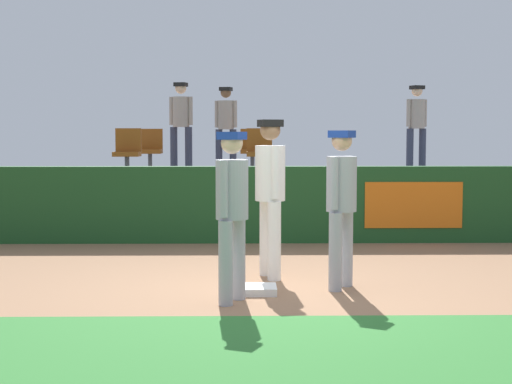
{
  "coord_description": "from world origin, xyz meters",
  "views": [
    {
      "loc": [
        -0.3,
        -8.04,
        1.7
      ],
      "look_at": [
        -0.15,
        1.07,
        1.0
      ],
      "focal_mm": 54.57,
      "sensor_mm": 36.0,
      "label": 1
    }
  ],
  "objects_px": {
    "spectator_hooded": "(226,122)",
    "spectator_capped": "(417,121)",
    "player_coach_visitor": "(341,197)",
    "spectator_casual": "(181,119)",
    "player_fielder_home": "(270,187)",
    "seat_front_center": "(259,150)",
    "seat_front_left": "(128,150)",
    "seat_back_center": "(252,148)",
    "first_base": "(258,290)",
    "player_runner_visitor": "(232,204)",
    "seat_back_left": "(150,148)"
  },
  "relations": [
    {
      "from": "first_base",
      "to": "spectator_casual",
      "type": "distance_m",
      "value": 8.35
    },
    {
      "from": "player_fielder_home",
      "to": "spectator_capped",
      "type": "height_order",
      "value": "spectator_capped"
    },
    {
      "from": "spectator_hooded",
      "to": "spectator_capped",
      "type": "bearing_deg",
      "value": -165.41
    },
    {
      "from": "player_fielder_home",
      "to": "player_coach_visitor",
      "type": "xyz_separation_m",
      "value": [
        0.75,
        -0.65,
        -0.07
      ]
    },
    {
      "from": "player_coach_visitor",
      "to": "seat_front_left",
      "type": "bearing_deg",
      "value": -118.84
    },
    {
      "from": "spectator_capped",
      "to": "spectator_casual",
      "type": "xyz_separation_m",
      "value": [
        -4.84,
        0.18,
        0.04
      ]
    },
    {
      "from": "spectator_hooded",
      "to": "spectator_capped",
      "type": "xyz_separation_m",
      "value": [
        3.91,
        -0.06,
        0.02
      ]
    },
    {
      "from": "seat_front_left",
      "to": "spectator_casual",
      "type": "bearing_deg",
      "value": 75.57
    },
    {
      "from": "seat_front_left",
      "to": "spectator_hooded",
      "type": "distance_m",
      "value": 3.13
    },
    {
      "from": "player_fielder_home",
      "to": "seat_back_left",
      "type": "xyz_separation_m",
      "value": [
        -2.12,
        6.16,
        0.34
      ]
    },
    {
      "from": "spectator_hooded",
      "to": "seat_front_left",
      "type": "bearing_deg",
      "value": 73.55
    },
    {
      "from": "seat_back_center",
      "to": "seat_back_left",
      "type": "bearing_deg",
      "value": -179.99
    },
    {
      "from": "player_fielder_home",
      "to": "player_coach_visitor",
      "type": "distance_m",
      "value": 0.99
    },
    {
      "from": "player_fielder_home",
      "to": "seat_back_left",
      "type": "relative_size",
      "value": 2.2
    },
    {
      "from": "seat_front_center",
      "to": "player_runner_visitor",
      "type": "bearing_deg",
      "value": -93.95
    },
    {
      "from": "first_base",
      "to": "seat_front_left",
      "type": "xyz_separation_m",
      "value": [
        -2.14,
        5.26,
        1.36
      ]
    },
    {
      "from": "player_runner_visitor",
      "to": "seat_back_left",
      "type": "xyz_separation_m",
      "value": [
        -1.7,
        7.49,
        0.41
      ]
    },
    {
      "from": "player_coach_visitor",
      "to": "seat_front_center",
      "type": "distance_m",
      "value": 5.09
    },
    {
      "from": "spectator_capped",
      "to": "spectator_casual",
      "type": "height_order",
      "value": "spectator_casual"
    },
    {
      "from": "seat_back_center",
      "to": "spectator_capped",
      "type": "relative_size",
      "value": 0.49
    },
    {
      "from": "seat_front_center",
      "to": "spectator_casual",
      "type": "bearing_deg",
      "value": 119.74
    },
    {
      "from": "player_fielder_home",
      "to": "spectator_hooded",
      "type": "height_order",
      "value": "spectator_hooded"
    },
    {
      "from": "player_fielder_home",
      "to": "seat_front_center",
      "type": "xyz_separation_m",
      "value": [
        -0.03,
        4.36,
        0.34
      ]
    },
    {
      "from": "player_fielder_home",
      "to": "seat_back_center",
      "type": "bearing_deg",
      "value": 166.27
    },
    {
      "from": "player_coach_visitor",
      "to": "seat_front_center",
      "type": "xyz_separation_m",
      "value": [
        -0.78,
        5.01,
        0.41
      ]
    },
    {
      "from": "player_runner_visitor",
      "to": "spectator_hooded",
      "type": "height_order",
      "value": "spectator_hooded"
    },
    {
      "from": "player_fielder_home",
      "to": "player_runner_visitor",
      "type": "height_order",
      "value": "player_fielder_home"
    },
    {
      "from": "spectator_capped",
      "to": "first_base",
      "type": "bearing_deg",
      "value": 43.98
    },
    {
      "from": "player_fielder_home",
      "to": "spectator_hooded",
      "type": "bearing_deg",
      "value": 170.48
    },
    {
      "from": "player_fielder_home",
      "to": "seat_front_center",
      "type": "relative_size",
      "value": 2.2
    },
    {
      "from": "seat_front_left",
      "to": "spectator_casual",
      "type": "distance_m",
      "value": 2.88
    },
    {
      "from": "first_base",
      "to": "player_coach_visitor",
      "type": "distance_m",
      "value": 1.35
    },
    {
      "from": "player_coach_visitor",
      "to": "spectator_casual",
      "type": "bearing_deg",
      "value": -133.31
    },
    {
      "from": "first_base",
      "to": "spectator_hooded",
      "type": "distance_m",
      "value": 8.12
    },
    {
      "from": "spectator_casual",
      "to": "seat_back_left",
      "type": "bearing_deg",
      "value": 73.89
    },
    {
      "from": "player_runner_visitor",
      "to": "spectator_hooded",
      "type": "distance_m",
      "value": 8.36
    },
    {
      "from": "player_runner_visitor",
      "to": "seat_front_left",
      "type": "height_order",
      "value": "seat_front_left"
    },
    {
      "from": "player_runner_visitor",
      "to": "seat_back_left",
      "type": "height_order",
      "value": "seat_back_left"
    },
    {
      "from": "player_runner_visitor",
      "to": "spectator_hooded",
      "type": "relative_size",
      "value": 1.01
    },
    {
      "from": "player_fielder_home",
      "to": "seat_back_left",
      "type": "height_order",
      "value": "player_fielder_home"
    },
    {
      "from": "player_coach_visitor",
      "to": "seat_front_left",
      "type": "distance_m",
      "value": 5.88
    },
    {
      "from": "player_coach_visitor",
      "to": "spectator_hooded",
      "type": "distance_m",
      "value": 7.82
    },
    {
      "from": "seat_back_center",
      "to": "spectator_hooded",
      "type": "xyz_separation_m",
      "value": [
        -0.53,
        0.82,
        0.51
      ]
    },
    {
      "from": "seat_front_left",
      "to": "seat_front_center",
      "type": "relative_size",
      "value": 1.0
    },
    {
      "from": "seat_back_left",
      "to": "seat_back_center",
      "type": "bearing_deg",
      "value": 0.01
    },
    {
      "from": "seat_front_left",
      "to": "seat_back_center",
      "type": "distance_m",
      "value": 2.82
    },
    {
      "from": "seat_front_center",
      "to": "spectator_capped",
      "type": "bearing_deg",
      "value": 37.96
    },
    {
      "from": "player_fielder_home",
      "to": "spectator_casual",
      "type": "bearing_deg",
      "value": 177.69
    },
    {
      "from": "player_coach_visitor",
      "to": "spectator_hooded",
      "type": "relative_size",
      "value": 1.02
    },
    {
      "from": "seat_back_left",
      "to": "seat_front_center",
      "type": "xyz_separation_m",
      "value": [
        2.09,
        -1.8,
        -0.0
      ]
    }
  ]
}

